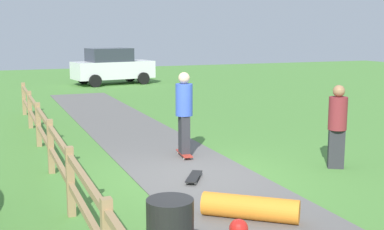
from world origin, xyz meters
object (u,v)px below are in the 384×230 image
skater_riding (184,110)px  skater_fallen (249,209)px  skateboard_loose (194,177)px  bystander_maroon (337,123)px  parked_car_white (112,66)px

skater_riding → skater_fallen: size_ratio=1.37×
skateboard_loose → skater_riding: bearing=74.6°
bystander_maroon → parked_car_white: (-0.47, 18.22, -0.00)m
skater_fallen → bystander_maroon: 3.78m
skater_riding → bystander_maroon: bearing=-37.8°
bystander_maroon → skater_fallen: bearing=-147.3°
skater_fallen → parked_car_white: parked_car_white is taller
skater_fallen → skater_riding: bearing=82.8°
skater_fallen → parked_car_white: (2.65, 20.23, 0.76)m
bystander_maroon → parked_car_white: bearing=91.5°
skater_fallen → bystander_maroon: bearing=32.7°
bystander_maroon → parked_car_white: parked_car_white is taller
skater_riding → skateboard_loose: skater_riding is taller
skater_riding → parked_car_white: (2.14, 16.20, -0.13)m
skater_riding → skateboard_loose: 2.11m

